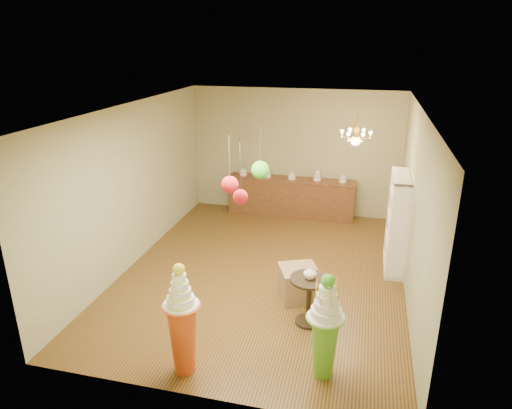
% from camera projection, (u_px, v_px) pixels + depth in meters
% --- Properties ---
extents(floor, '(6.50, 6.50, 0.00)m').
position_uv_depth(floor, '(264.00, 271.00, 8.46)').
color(floor, '#563C17').
rests_on(floor, ground).
extents(ceiling, '(6.50, 6.50, 0.00)m').
position_uv_depth(ceiling, '(265.00, 108.00, 7.43)').
color(ceiling, white).
rests_on(ceiling, ground).
extents(wall_back, '(5.00, 0.04, 3.00)m').
position_uv_depth(wall_back, '(294.00, 152.00, 10.91)').
color(wall_back, tan).
rests_on(wall_back, ground).
extents(wall_front, '(5.00, 0.04, 3.00)m').
position_uv_depth(wall_front, '(198.00, 289.00, 4.99)').
color(wall_front, tan).
rests_on(wall_front, ground).
extents(wall_left, '(0.04, 6.50, 3.00)m').
position_uv_depth(wall_left, '(134.00, 185.00, 8.51)').
color(wall_left, tan).
rests_on(wall_left, ground).
extents(wall_right, '(0.04, 6.50, 3.00)m').
position_uv_depth(wall_right, '(414.00, 207.00, 7.39)').
color(wall_right, tan).
rests_on(wall_right, ground).
extents(pedestal_green, '(0.58, 0.58, 1.45)m').
position_uv_depth(pedestal_green, '(325.00, 333.00, 5.67)').
color(pedestal_green, '#5CA825').
rests_on(pedestal_green, floor).
extents(pedestal_orange, '(0.53, 0.53, 1.55)m').
position_uv_depth(pedestal_orange, '(183.00, 329.00, 5.74)').
color(pedestal_orange, '#D55119').
rests_on(pedestal_orange, floor).
extents(burlap_riser, '(0.78, 0.78, 0.54)m').
position_uv_depth(burlap_riser, '(298.00, 283.00, 7.53)').
color(burlap_riser, '#937550').
rests_on(burlap_riser, floor).
extents(sideboard, '(3.04, 0.54, 1.16)m').
position_uv_depth(sideboard, '(291.00, 196.00, 11.01)').
color(sideboard, brown).
rests_on(sideboard, floor).
extents(shelving_unit, '(0.33, 1.20, 1.80)m').
position_uv_depth(shelving_unit, '(398.00, 222.00, 8.36)').
color(shelving_unit, white).
rests_on(shelving_unit, floor).
extents(round_table, '(0.72, 0.72, 0.76)m').
position_uv_depth(round_table, '(309.00, 294.00, 6.78)').
color(round_table, black).
rests_on(round_table, floor).
extents(vase, '(0.21, 0.21, 0.20)m').
position_uv_depth(vase, '(310.00, 272.00, 6.65)').
color(vase, white).
rests_on(vase, round_table).
extents(pom_red_left, '(0.22, 0.22, 0.81)m').
position_uv_depth(pom_red_left, '(230.00, 184.00, 5.88)').
color(pom_red_left, '#3C382B').
rests_on(pom_red_left, ceiling).
extents(pom_green_mid, '(0.27, 0.27, 0.86)m').
position_uv_depth(pom_green_mid, '(260.00, 170.00, 6.64)').
color(pom_green_mid, '#3C382B').
rests_on(pom_green_mid, ceiling).
extents(pom_red_right, '(0.18, 0.18, 0.81)m').
position_uv_depth(pom_red_right, '(240.00, 197.00, 5.47)').
color(pom_red_right, '#3C382B').
rests_on(pom_red_right, ceiling).
extents(chandelier, '(0.61, 0.61, 0.85)m').
position_uv_depth(chandelier, '(356.00, 138.00, 8.59)').
color(chandelier, '#EBA653').
rests_on(chandelier, ceiling).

